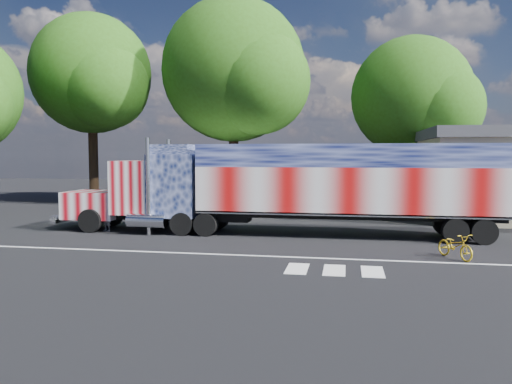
% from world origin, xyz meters
% --- Properties ---
extents(ground, '(100.00, 100.00, 0.00)m').
position_xyz_m(ground, '(0.00, 0.00, 0.00)').
color(ground, black).
extents(lane_markings, '(30.00, 2.67, 0.01)m').
position_xyz_m(lane_markings, '(1.71, -3.77, 0.01)').
color(lane_markings, silver).
rests_on(lane_markings, ground).
extents(semi_truck, '(21.07, 3.33, 4.49)m').
position_xyz_m(semi_truck, '(1.84, 2.15, 2.31)').
color(semi_truck, black).
rests_on(semi_truck, ground).
extents(coach_bus, '(11.27, 2.62, 3.28)m').
position_xyz_m(coach_bus, '(-3.32, 11.59, 1.70)').
color(coach_bus, silver).
rests_on(coach_bus, ground).
extents(woman, '(0.67, 0.56, 1.55)m').
position_xyz_m(woman, '(-7.08, 1.50, 0.78)').
color(woman, slate).
rests_on(woman, ground).
extents(bicycle, '(1.38, 1.84, 0.93)m').
position_xyz_m(bicycle, '(8.19, -2.20, 0.46)').
color(bicycle, gold).
rests_on(bicycle, ground).
extents(tree_n_mid, '(10.95, 10.43, 15.08)m').
position_xyz_m(tree_n_mid, '(-3.75, 15.15, 9.81)').
color(tree_n_mid, black).
rests_on(tree_n_mid, ground).
extents(tree_ne_a, '(9.04, 8.61, 12.22)m').
position_xyz_m(tree_ne_a, '(8.99, 17.04, 7.86)').
color(tree_ne_a, black).
rests_on(tree_ne_a, ground).
extents(tree_nw_a, '(9.38, 8.93, 14.26)m').
position_xyz_m(tree_nw_a, '(-14.56, 14.35, 9.72)').
color(tree_nw_a, black).
rests_on(tree_nw_a, ground).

